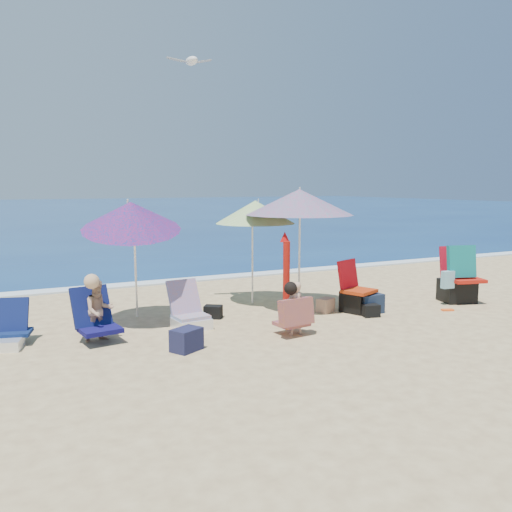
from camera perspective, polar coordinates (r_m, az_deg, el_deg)
name	(u,v)px	position (r m, az deg, el deg)	size (l,w,h in m)	color
ground	(302,333)	(8.32, 4.97, -8.23)	(120.00, 120.00, 0.00)	#D8BC84
sea	(43,211)	(52.04, -21.86, 4.51)	(120.00, 80.00, 0.12)	navy
foam	(191,280)	(12.83, -6.97, -2.53)	(120.00, 0.50, 0.04)	white
umbrella_turquoise	(299,202)	(9.60, 4.66, 5.77)	(2.58, 2.58, 2.23)	silver
umbrella_striped	(255,212)	(10.06, -0.07, 4.72)	(1.84, 1.84, 2.01)	silver
umbrella_blue	(131,216)	(8.76, -13.22, 4.22)	(1.96, 2.00, 2.17)	white
furled_umbrella	(286,273)	(8.79, 3.23, -1.86)	(0.24, 0.36, 1.50)	#A1130B
chair_navy	(8,334)	(8.38, -24.98, -7.62)	(0.69, 0.78, 0.64)	#0D1D4A
chair_rainbow	(189,315)	(8.64, -7.13, -6.33)	(0.59, 0.72, 0.74)	#E87351
camp_chair_left	(356,296)	(9.78, 10.66, -4.26)	(0.70, 0.75, 0.93)	#AE2F0C
camp_chair_right	(458,281)	(11.07, 20.77, -2.55)	(0.94, 0.85, 1.13)	red
person_center	(295,309)	(8.10, 4.17, -5.72)	(0.58, 0.52, 0.83)	tan
person_left	(98,310)	(8.12, -16.57, -5.58)	(0.67, 0.74, 1.01)	tan
bag_navy_a	(187,340)	(7.48, -7.44, -8.86)	(0.49, 0.45, 0.31)	#1A1C3B
bag_black_a	(213,312)	(9.21, -4.60, -5.97)	(0.37, 0.35, 0.22)	black
bag_tan	(326,305)	(9.66, 7.45, -5.25)	(0.36, 0.31, 0.26)	#AA7C61
bag_navy_b	(369,303)	(9.75, 11.96, -4.96)	(0.47, 0.36, 0.34)	#1A253B
bag_black_b	(371,311)	(9.49, 12.18, -5.72)	(0.32, 0.25, 0.22)	black
orange_item	(448,310)	(10.33, 19.80, -5.45)	(0.24, 0.17, 0.03)	#FC591A
seagull	(191,61)	(9.90, -6.92, 20.00)	(0.80, 0.44, 0.14)	white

